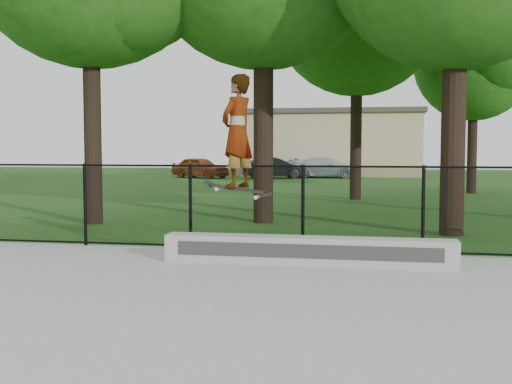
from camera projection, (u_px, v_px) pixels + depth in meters
ground at (221, 374)px, 5.25m from camera, size 100.00×100.00×0.00m
concrete_slab at (221, 370)px, 5.24m from camera, size 14.00×12.00×0.06m
grind_ledge at (308, 251)px, 9.80m from camera, size 4.45×0.40×0.43m
car_a at (200, 167)px, 38.84m from camera, size 3.99×2.89×1.27m
car_b at (274, 168)px, 38.14m from camera, size 3.71×2.35×1.26m
car_c at (326, 168)px, 38.86m from camera, size 4.04×2.12×1.23m
skater_airborne at (237, 133)px, 9.61m from camera, size 0.84×0.73×1.85m
chainlink_fence at (303, 208)px, 10.97m from camera, size 16.06×0.06×1.50m
distant_building at (328, 143)px, 42.72m from camera, size 12.40×6.40×4.30m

